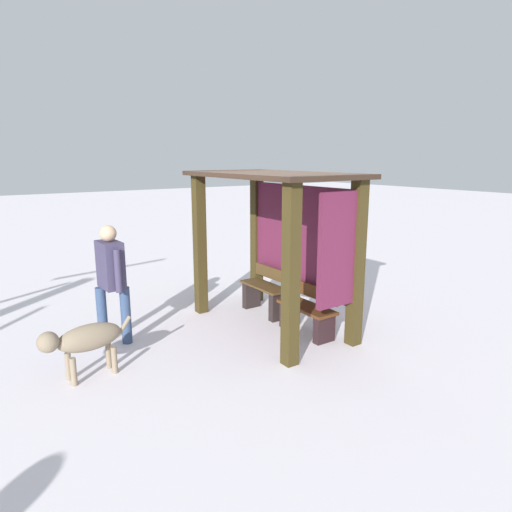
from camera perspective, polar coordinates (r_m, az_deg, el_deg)
The scene contains 6 objects.
ground_plane at distance 7.15m, azimuth 1.79°, elevation -8.85°, with size 60.00×60.00×0.00m, color white.
bus_shelter at distance 6.77m, azimuth 3.72°, elevation 4.03°, with size 2.78×1.51×2.38m.
bench_left_inside at distance 7.61m, azimuth 1.21°, elevation -4.72°, with size 0.98×0.36×0.78m.
bench_center_inside at distance 6.82m, azimuth 6.55°, elevation -7.15°, with size 0.98×0.38×0.72m.
person_walking at distance 6.54m, azimuth -17.86°, elevation -2.34°, with size 0.64×0.43×1.69m.
dog at distance 5.76m, azimuth -20.93°, elevation -9.88°, with size 0.36×1.11×0.69m.
Camera 1 is at (5.38, -3.94, 2.59)m, focal length 31.61 mm.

